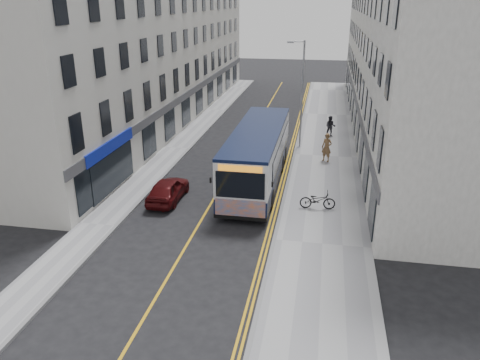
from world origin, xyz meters
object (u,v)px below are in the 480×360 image
at_px(bicycle, 318,200).
at_px(pedestrian_near, 327,147).
at_px(streetlamp, 301,91).
at_px(car_white, 277,119).
at_px(city_bus, 258,154).
at_px(car_maroon, 168,189).
at_px(pedestrian_far, 330,126).

height_order(bicycle, pedestrian_near, pedestrian_near).
bearing_deg(streetlamp, car_white, 111.10).
height_order(streetlamp, car_white, streetlamp).
relative_size(city_bus, car_maroon, 3.06).
height_order(pedestrian_near, car_maroon, pedestrian_near).
xyz_separation_m(bicycle, pedestrian_near, (0.38, 8.14, 0.49)).
distance_m(city_bus, car_maroon, 5.95).
bearing_deg(bicycle, city_bus, 44.68).
distance_m(city_bus, car_white, 14.10).
bearing_deg(car_white, bicycle, -76.61).
height_order(pedestrian_near, car_white, pedestrian_near).
relative_size(streetlamp, bicycle, 4.19).
relative_size(pedestrian_far, car_maroon, 0.43).
distance_m(streetlamp, bicycle, 12.07).
bearing_deg(bicycle, pedestrian_near, -5.83).
relative_size(pedestrian_near, car_white, 0.48).
relative_size(bicycle, pedestrian_near, 0.96).
distance_m(pedestrian_far, car_maroon, 17.22).
xyz_separation_m(streetlamp, car_maroon, (-6.67, -11.44, -3.71)).
relative_size(bicycle, car_maroon, 0.49).
relative_size(streetlamp, car_white, 1.93).
height_order(pedestrian_far, car_white, pedestrian_far).
distance_m(streetlamp, pedestrian_near, 5.03).
relative_size(streetlamp, pedestrian_far, 4.68).
bearing_deg(city_bus, pedestrian_near, 48.50).
distance_m(streetlamp, car_maroon, 13.76).
bearing_deg(city_bus, bicycle, -42.15).
relative_size(city_bus, pedestrian_near, 6.04).
xyz_separation_m(city_bus, car_maroon, (-4.62, -3.54, -1.24)).
relative_size(city_bus, bicycle, 6.30).
distance_m(city_bus, pedestrian_near, 6.34).
xyz_separation_m(bicycle, car_maroon, (-8.40, -0.11, 0.05)).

